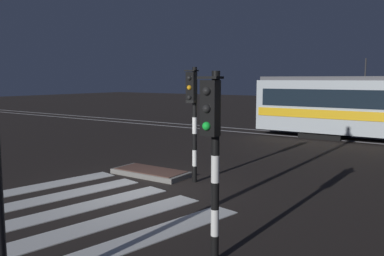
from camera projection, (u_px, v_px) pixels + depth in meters
ground_plane at (140, 189)px, 11.53m from camera, size 120.00×120.00×0.00m
rail_near at (295, 136)px, 21.82m from camera, size 80.00×0.12×0.03m
rail_far at (304, 134)px, 23.00m from camera, size 80.00×0.12×0.03m
crosswalk_zebra at (83, 207)px, 9.83m from camera, size 6.63×5.80×0.02m
traffic_island at (151, 172)px, 13.14m from camera, size 2.55×1.14×0.18m
traffic_light_median_centre at (193, 107)px, 11.93m from camera, size 0.36×0.42×3.48m
traffic_light_corner_near_right at (213, 139)px, 6.61m from camera, size 0.36×0.42×3.26m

